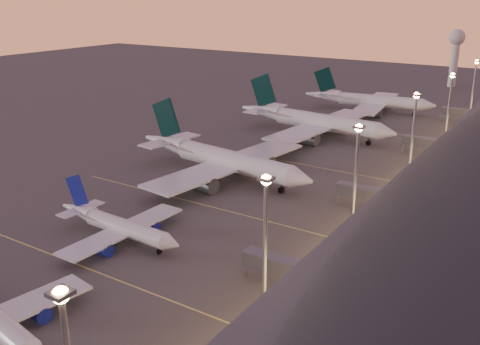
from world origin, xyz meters
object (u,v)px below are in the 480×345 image
(airliner_wide_near, at_px, (220,158))
(airliner_wide_far, at_px, (368,101))
(airliner_narrow_north, at_px, (117,225))
(airliner_wide_mid, at_px, (313,121))
(radar_tower, at_px, (456,48))

(airliner_wide_near, height_order, airliner_wide_far, airliner_wide_near)
(airliner_narrow_north, bearing_deg, airliner_wide_mid, 93.50)
(airliner_wide_near, xyz_separation_m, airliner_wide_far, (5.38, 112.10, -0.46))
(airliner_wide_near, distance_m, airliner_wide_mid, 59.06)
(airliner_narrow_north, relative_size, airliner_wide_mid, 0.54)
(airliner_narrow_north, height_order, airliner_wide_near, airliner_wide_near)
(airliner_wide_far, distance_m, radar_tower, 94.53)
(airliner_wide_near, xyz_separation_m, airliner_wide_mid, (2.60, 59.00, 0.15))
(airliner_narrow_north, height_order, airliner_wide_far, airliner_wide_far)
(airliner_wide_mid, xyz_separation_m, airliner_wide_far, (2.78, 53.10, -0.61))
(airliner_narrow_north, relative_size, radar_tower, 1.13)
(airliner_narrow_north, bearing_deg, airliner_wide_near, 98.51)
(airliner_narrow_north, relative_size, airliner_wide_far, 0.60)
(airliner_narrow_north, xyz_separation_m, airliner_wide_mid, (-3.01, 107.39, 2.22))
(airliner_narrow_north, xyz_separation_m, airliner_wide_far, (-0.22, 160.49, 1.61))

